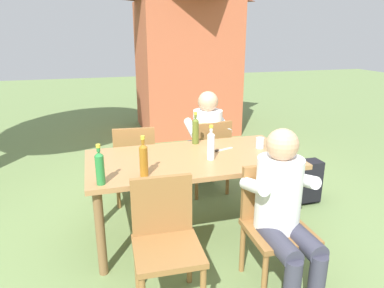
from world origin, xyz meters
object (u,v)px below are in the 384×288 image
at_px(chair_far_left, 135,160).
at_px(chair_near_right, 274,219).
at_px(person_in_plaid_shirt, 205,136).
at_px(bottle_green, 100,167).
at_px(bottle_amber, 144,159).
at_px(cup_terracotta, 280,155).
at_px(backpack_by_near_side, 305,182).
at_px(chair_near_left, 165,236).
at_px(brick_kiosk, 185,48).
at_px(cup_glass, 260,143).
at_px(chair_far_right, 209,153).
at_px(bottle_blue, 289,145).
at_px(table_knife, 220,150).
at_px(bottle_olive, 195,130).
at_px(dining_table, 192,166).
at_px(bottle_clear, 211,145).
at_px(person_in_white_shirt, 284,205).

bearing_deg(chair_far_left, chair_near_right, -61.55).
height_order(person_in_plaid_shirt, bottle_green, person_in_plaid_shirt).
xyz_separation_m(bottle_amber, cup_terracotta, (1.14, 0.00, -0.08)).
height_order(bottle_green, backpack_by_near_side, bottle_green).
distance_m(chair_near_left, brick_kiosk, 4.66).
relative_size(chair_near_right, cup_glass, 8.73).
distance_m(chair_near_left, cup_glass, 1.39).
relative_size(chair_far_right, bottle_blue, 3.95).
bearing_deg(table_knife, bottle_olive, 121.32).
distance_m(dining_table, bottle_clear, 0.27).
xyz_separation_m(chair_far_right, brick_kiosk, (0.50, 2.84, 1.01)).
xyz_separation_m(cup_terracotta, table_knife, (-0.38, 0.40, -0.05)).
height_order(dining_table, chair_far_left, chair_far_left).
bearing_deg(brick_kiosk, bottle_amber, -109.36).
bearing_deg(chair_far_left, bottle_blue, -37.04).
relative_size(chair_far_right, chair_far_left, 1.00).
bearing_deg(cup_glass, person_in_white_shirt, -106.50).
height_order(chair_near_right, cup_glass, chair_near_right).
height_order(bottle_olive, backpack_by_near_side, bottle_olive).
bearing_deg(backpack_by_near_side, bottle_green, -163.46).
xyz_separation_m(chair_near_right, brick_kiosk, (0.50, 4.35, 1.01)).
relative_size(chair_near_right, table_knife, 3.71).
xyz_separation_m(bottle_amber, cup_glass, (1.14, 0.37, -0.09)).
bearing_deg(cup_terracotta, brick_kiosk, 86.66).
relative_size(bottle_blue, table_knife, 0.94).
bearing_deg(brick_kiosk, chair_far_left, -114.94).
relative_size(bottle_clear, cup_glass, 3.04).
bearing_deg(dining_table, chair_far_right, 61.41).
xyz_separation_m(cup_terracotta, backpack_by_near_side, (0.68, 0.57, -0.58)).
height_order(bottle_olive, brick_kiosk, brick_kiosk).
height_order(bottle_blue, cup_terracotta, bottle_blue).
relative_size(chair_near_right, bottle_amber, 2.74).
distance_m(person_in_white_shirt, cup_glass, 0.98).
bearing_deg(dining_table, person_in_white_shirt, -64.93).
bearing_deg(cup_terracotta, bottle_clear, 159.54).
bearing_deg(bottle_amber, chair_near_left, -82.26).
bearing_deg(bottle_blue, person_in_white_shirt, -121.95).
distance_m(person_in_white_shirt, cup_terracotta, 0.64).
xyz_separation_m(chair_far_right, cup_glass, (0.27, -0.69, 0.31)).
relative_size(person_in_plaid_shirt, bottle_clear, 3.89).
xyz_separation_m(bottle_green, brick_kiosk, (1.69, 3.96, 0.62)).
distance_m(chair_far_left, bottle_green, 1.24).
bearing_deg(person_in_plaid_shirt, bottle_green, -134.00).
bearing_deg(bottle_blue, cup_glass, 121.19).
height_order(chair_near_left, bottle_amber, bottle_amber).
bearing_deg(backpack_by_near_side, bottle_olive, 175.65).
xyz_separation_m(bottle_green, cup_terracotta, (1.46, 0.06, -0.08)).
bearing_deg(cup_glass, brick_kiosk, 86.33).
distance_m(bottle_amber, cup_terracotta, 1.15).
height_order(dining_table, bottle_green, bottle_green).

